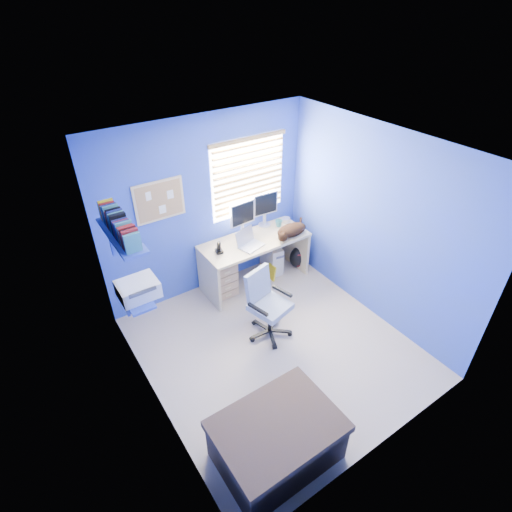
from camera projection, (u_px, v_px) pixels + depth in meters
floor at (275, 347)px, 4.97m from camera, size 3.00×3.20×0.00m
ceiling at (283, 152)px, 3.56m from camera, size 3.00×3.20×0.00m
wall_back at (207, 208)px, 5.36m from camera, size 3.00×0.01×2.50m
wall_front at (398, 363)px, 3.17m from camera, size 3.00×0.01×2.50m
wall_left at (144, 320)px, 3.58m from camera, size 0.01×3.20×2.50m
wall_right at (375, 226)px, 4.96m from camera, size 0.01×3.20×2.50m
desk at (255, 261)px, 5.87m from camera, size 1.57×0.65×0.74m
laptop at (251, 240)px, 5.46m from camera, size 0.39×0.34×0.22m
monitor_left at (242, 219)px, 5.60m from camera, size 0.41×0.15×0.54m
monitor_right at (265, 209)px, 5.85m from camera, size 0.41×0.14×0.54m
phone at (219, 247)px, 5.35m from camera, size 0.11×0.12×0.17m
mug at (279, 223)px, 5.95m from camera, size 0.10×0.09×0.10m
cd_spindle at (286, 220)px, 6.07m from camera, size 0.13×0.13×0.07m
cat at (292, 230)px, 5.72m from camera, size 0.54×0.41×0.17m
tower_pc at (271, 257)px, 6.21m from camera, size 0.25×0.46×0.45m
drawer_boxes at (223, 279)px, 5.68m from camera, size 0.35×0.28×0.54m
yellow_book at (272, 272)px, 6.07m from camera, size 0.03×0.17×0.24m
backpack at (299, 257)px, 6.29m from camera, size 0.38×0.35×0.37m
bed_corner at (277, 440)px, 3.68m from camera, size 1.07×0.76×0.52m
office_chair at (267, 312)px, 5.00m from camera, size 0.64×0.64×0.91m
window_blinds at (249, 177)px, 5.47m from camera, size 1.15×0.05×1.10m
corkboard at (159, 201)px, 4.88m from camera, size 0.64×0.02×0.52m
wall_shelves at (128, 259)px, 4.05m from camera, size 0.42×0.90×1.05m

